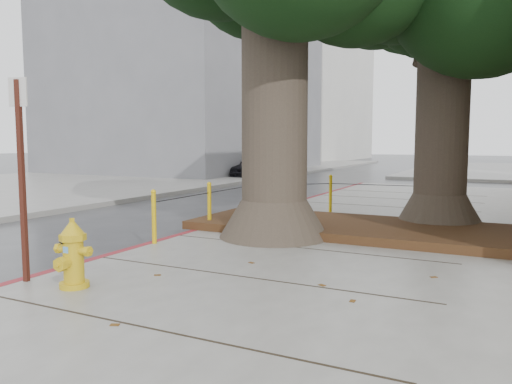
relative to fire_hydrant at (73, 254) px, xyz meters
The scene contains 10 objects.
ground 1.84m from the fire_hydrant, 50.43° to the left, with size 140.00×140.00×0.00m, color #28282B.
sidewalk_opposite 17.18m from the fire_hydrant, 138.64° to the left, with size 14.00×60.00×0.15m, color slate.
curb_red 3.98m from the fire_hydrant, 102.99° to the left, with size 0.14×26.00×0.16m, color maroon.
planter_bed 5.63m from the fire_hydrant, 69.01° to the left, with size 6.40×2.60×0.16m, color black.
building_far_grey 27.70m from the fire_hydrant, 120.75° to the left, with size 12.00×16.00×12.00m, color slate.
building_far_white 49.48m from the fire_hydrant, 108.92° to the left, with size 12.00×18.00×15.00m, color silver.
bollard_ring 5.73m from the fire_hydrant, 87.54° to the left, with size 3.79×5.39×0.95m.
fire_hydrant is the anchor object (origin of this frame).
signpost 1.27m from the fire_hydrant, behind, with size 0.25×0.08×2.54m.
car_dark 20.49m from the fire_hydrant, 110.18° to the left, with size 1.67×4.12×1.19m, color black.
Camera 1 is at (3.52, -5.62, 1.91)m, focal length 35.00 mm.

